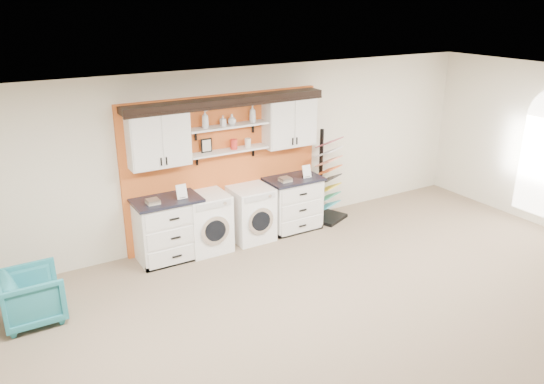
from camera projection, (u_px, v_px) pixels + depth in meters
floor at (384, 365)px, 5.85m from camera, size 10.00×10.00×0.00m
ceiling at (406, 115)px, 4.88m from camera, size 10.00×10.00×0.00m
wall_back at (223, 156)px, 8.60m from camera, size 10.00×0.00×10.00m
accent_panel at (225, 168)px, 8.64m from camera, size 3.40×0.07×2.40m
upper_cabinet_left at (158, 139)px, 7.73m from camera, size 0.90×0.35×0.84m
upper_cabinet_right at (289, 121)px, 8.80m from camera, size 0.90×0.35×0.84m
shelf_lower at (228, 151)px, 8.39m from camera, size 1.32×0.28×0.03m
shelf_upper at (228, 126)px, 8.25m from camera, size 1.32×0.28×0.03m
crown_molding at (227, 101)px, 8.12m from camera, size 3.30×0.41×0.13m
picture_frame at (207, 145)px, 8.22m from camera, size 0.18×0.02×0.22m
canister_red at (234, 144)px, 8.40m from camera, size 0.11×0.11×0.16m
canister_cream at (248, 143)px, 8.53m from camera, size 0.10×0.10×0.14m
base_cabinet_left at (168, 229)px, 8.08m from camera, size 1.01×0.66×0.99m
base_cabinet_right at (293, 203)px, 9.17m from camera, size 0.95×0.66×0.93m
washer at (206, 222)px, 8.39m from camera, size 0.67×0.71×0.94m
dryer at (251, 213)px, 8.77m from camera, size 0.65×0.71×0.91m
sample_rack at (327, 192)px, 9.53m from camera, size 0.75×0.70×1.66m
armchair at (32, 296)px, 6.57m from camera, size 0.73×0.71×0.66m
soap_bottle_a at (205, 119)px, 8.02m from camera, size 0.14×0.14×0.27m
soap_bottle_b at (223, 121)px, 8.18m from camera, size 0.08×0.08×0.16m
soap_bottle_c at (232, 119)px, 8.25m from camera, size 0.18×0.18×0.17m
soap_bottle_d at (253, 114)px, 8.41m from camera, size 0.13×0.13×0.27m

